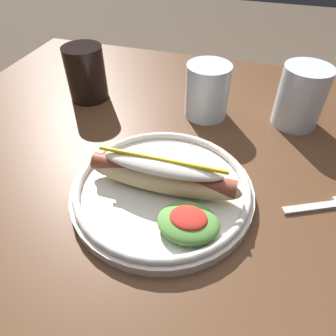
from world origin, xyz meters
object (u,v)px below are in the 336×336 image
Objects in this scene: soda_cup at (86,73)px; extra_cup at (207,91)px; fork at (328,205)px; hot_dog_plate at (163,187)px; water_cup at (301,97)px.

soda_cup is 0.26m from extra_cup.
hot_dog_plate is at bearing 166.28° from fork.
water_cup reaches higher than soda_cup.
extra_cup is (0.26, 0.01, -0.00)m from soda_cup.
soda_cup is (-0.25, 0.24, 0.04)m from hot_dog_plate.
fork is 1.01× the size of soda_cup.
soda_cup is (-0.49, 0.19, 0.05)m from fork.
hot_dog_plate is at bearing -43.96° from soda_cup.
water_cup is 0.18m from extra_cup.
soda_cup is at bearing 136.04° from hot_dog_plate.
fork is at bearing 12.33° from hot_dog_plate.
water_cup is at bearing 3.67° from soda_cup.
fork is 0.31m from extra_cup.
fork is (0.24, 0.05, -0.02)m from hot_dog_plate.
fork is at bearing -40.68° from extra_cup.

